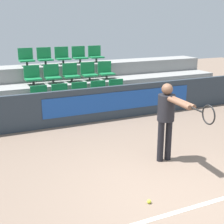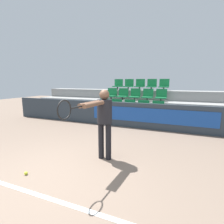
# 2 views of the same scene
# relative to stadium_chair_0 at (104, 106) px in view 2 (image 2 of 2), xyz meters

# --- Properties ---
(ground_plane) EXTENTS (30.00, 30.00, 0.00)m
(ground_plane) POSITION_rel_stadium_chair_0_xyz_m (1.20, -4.83, -0.70)
(ground_plane) COLOR #7A6656
(court_baseline) EXTENTS (4.86, 0.08, 0.01)m
(court_baseline) POSITION_rel_stadium_chair_0_xyz_m (1.20, -5.27, -0.70)
(court_baseline) COLOR white
(court_baseline) RESTS_ON ground
(barrier_wall) EXTENTS (10.97, 0.14, 0.98)m
(barrier_wall) POSITION_rel_stadium_chair_0_xyz_m (1.23, -0.65, -0.21)
(barrier_wall) COLOR #2D3842
(barrier_wall) RESTS_ON ground
(bleacher_tier_front) EXTENTS (10.57, 0.91, 0.45)m
(bleacher_tier_front) POSITION_rel_stadium_chair_0_xyz_m (1.20, -0.12, -0.48)
(bleacher_tier_front) COLOR gray
(bleacher_tier_front) RESTS_ON ground
(bleacher_tier_middle) EXTENTS (10.57, 0.91, 0.90)m
(bleacher_tier_middle) POSITION_rel_stadium_chair_0_xyz_m (1.20, 0.79, -0.25)
(bleacher_tier_middle) COLOR gray
(bleacher_tier_middle) RESTS_ON ground
(bleacher_tier_back) EXTENTS (10.57, 0.91, 1.35)m
(bleacher_tier_back) POSITION_rel_stadium_chair_0_xyz_m (1.20, 1.70, -0.02)
(bleacher_tier_back) COLOR gray
(bleacher_tier_back) RESTS_ON ground
(stadium_chair_0) EXTENTS (0.47, 0.40, 0.56)m
(stadium_chair_0) POSITION_rel_stadium_chair_0_xyz_m (0.00, 0.00, 0.00)
(stadium_chair_0) COLOR #333333
(stadium_chair_0) RESTS_ON bleacher_tier_front
(stadium_chair_1) EXTENTS (0.47, 0.40, 0.56)m
(stadium_chair_1) POSITION_rel_stadium_chair_0_xyz_m (0.60, 0.00, 0.00)
(stadium_chair_1) COLOR #333333
(stadium_chair_1) RESTS_ON bleacher_tier_front
(stadium_chair_2) EXTENTS (0.47, 0.40, 0.56)m
(stadium_chair_2) POSITION_rel_stadium_chair_0_xyz_m (1.20, 0.00, 0.00)
(stadium_chair_2) COLOR #333333
(stadium_chair_2) RESTS_ON bleacher_tier_front
(stadium_chair_3) EXTENTS (0.47, 0.40, 0.56)m
(stadium_chair_3) POSITION_rel_stadium_chair_0_xyz_m (1.80, 0.00, 0.00)
(stadium_chair_3) COLOR #333333
(stadium_chair_3) RESTS_ON bleacher_tier_front
(stadium_chair_4) EXTENTS (0.47, 0.40, 0.56)m
(stadium_chair_4) POSITION_rel_stadium_chair_0_xyz_m (2.40, 0.00, 0.00)
(stadium_chair_4) COLOR #333333
(stadium_chair_4) RESTS_ON bleacher_tier_front
(stadium_chair_5) EXTENTS (0.47, 0.40, 0.56)m
(stadium_chair_5) POSITION_rel_stadium_chair_0_xyz_m (0.00, 0.91, 0.45)
(stadium_chair_5) COLOR #333333
(stadium_chair_5) RESTS_ON bleacher_tier_middle
(stadium_chair_6) EXTENTS (0.47, 0.40, 0.56)m
(stadium_chair_6) POSITION_rel_stadium_chair_0_xyz_m (0.60, 0.91, 0.45)
(stadium_chair_6) COLOR #333333
(stadium_chair_6) RESTS_ON bleacher_tier_middle
(stadium_chair_7) EXTENTS (0.47, 0.40, 0.56)m
(stadium_chair_7) POSITION_rel_stadium_chair_0_xyz_m (1.20, 0.91, 0.45)
(stadium_chair_7) COLOR #333333
(stadium_chair_7) RESTS_ON bleacher_tier_middle
(stadium_chair_8) EXTENTS (0.47, 0.40, 0.56)m
(stadium_chair_8) POSITION_rel_stadium_chair_0_xyz_m (1.80, 0.91, 0.45)
(stadium_chair_8) COLOR #333333
(stadium_chair_8) RESTS_ON bleacher_tier_middle
(stadium_chair_9) EXTENTS (0.47, 0.40, 0.56)m
(stadium_chair_9) POSITION_rel_stadium_chair_0_xyz_m (2.40, 0.91, 0.45)
(stadium_chair_9) COLOR #333333
(stadium_chair_9) RESTS_ON bleacher_tier_middle
(stadium_chair_10) EXTENTS (0.47, 0.40, 0.56)m
(stadium_chair_10) POSITION_rel_stadium_chair_0_xyz_m (0.00, 1.82, 0.90)
(stadium_chair_10) COLOR #333333
(stadium_chair_10) RESTS_ON bleacher_tier_back
(stadium_chair_11) EXTENTS (0.47, 0.40, 0.56)m
(stadium_chair_11) POSITION_rel_stadium_chair_0_xyz_m (0.60, 1.82, 0.90)
(stadium_chair_11) COLOR #333333
(stadium_chair_11) RESTS_ON bleacher_tier_back
(stadium_chair_12) EXTENTS (0.47, 0.40, 0.56)m
(stadium_chair_12) POSITION_rel_stadium_chair_0_xyz_m (1.20, 1.82, 0.90)
(stadium_chair_12) COLOR #333333
(stadium_chair_12) RESTS_ON bleacher_tier_back
(stadium_chair_13) EXTENTS (0.47, 0.40, 0.56)m
(stadium_chair_13) POSITION_rel_stadium_chair_0_xyz_m (1.80, 1.82, 0.90)
(stadium_chair_13) COLOR #333333
(stadium_chair_13) RESTS_ON bleacher_tier_back
(stadium_chair_14) EXTENTS (0.47, 0.40, 0.56)m
(stadium_chair_14) POSITION_rel_stadium_chair_0_xyz_m (2.40, 1.82, 0.90)
(stadium_chair_14) COLOR #333333
(stadium_chair_14) RESTS_ON bleacher_tier_back
(tennis_player) EXTENTS (0.34, 1.62, 1.61)m
(tennis_player) POSITION_rel_stadium_chair_0_xyz_m (1.74, -3.72, 0.31)
(tennis_player) COLOR black
(tennis_player) RESTS_ON ground
(tennis_ball) EXTENTS (0.07, 0.07, 0.07)m
(tennis_ball) POSITION_rel_stadium_chair_0_xyz_m (0.64, -4.89, -0.67)
(tennis_ball) COLOR #CCDB33
(tennis_ball) RESTS_ON ground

